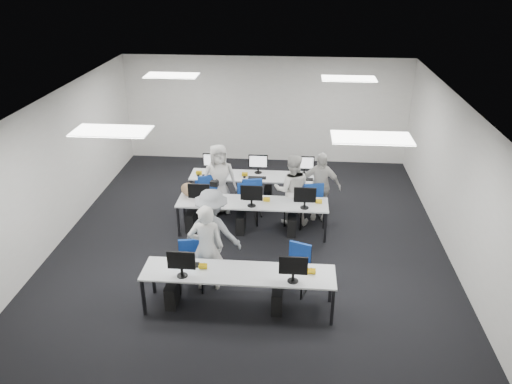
# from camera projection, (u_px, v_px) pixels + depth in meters

# --- Properties ---
(room) EXTENTS (9.00, 9.02, 3.00)m
(room) POSITION_uv_depth(u_px,v_px,m) (251.00, 172.00, 10.06)
(room) COLOR black
(room) RESTS_ON ground
(ceiling_panels) EXTENTS (5.20, 4.60, 0.02)m
(ceiling_panels) POSITION_uv_depth(u_px,v_px,m) (251.00, 100.00, 9.42)
(ceiling_panels) COLOR white
(ceiling_panels) RESTS_ON room
(desk_front) EXTENTS (3.20, 0.70, 0.73)m
(desk_front) POSITION_uv_depth(u_px,v_px,m) (238.00, 275.00, 8.25)
(desk_front) COLOR silver
(desk_front) RESTS_ON ground
(desk_mid) EXTENTS (3.20, 0.70, 0.73)m
(desk_mid) POSITION_uv_depth(u_px,v_px,m) (252.00, 204.00, 10.59)
(desk_mid) COLOR silver
(desk_mid) RESTS_ON ground
(desk_back) EXTENTS (3.20, 0.70, 0.73)m
(desk_back) POSITION_uv_depth(u_px,v_px,m) (258.00, 178.00, 11.85)
(desk_back) COLOR silver
(desk_back) RESTS_ON ground
(equipment_front) EXTENTS (2.51, 0.41, 1.19)m
(equipment_front) POSITION_uv_depth(u_px,v_px,m) (227.00, 291.00, 8.38)
(equipment_front) COLOR #0B4B94
(equipment_front) RESTS_ON desk_front
(equipment_mid) EXTENTS (2.91, 0.41, 1.19)m
(equipment_mid) POSITION_uv_depth(u_px,v_px,m) (243.00, 217.00, 10.72)
(equipment_mid) COLOR white
(equipment_mid) RESTS_ON desk_mid
(equipment_back) EXTENTS (2.91, 0.41, 1.19)m
(equipment_back) POSITION_uv_depth(u_px,v_px,m) (266.00, 190.00, 11.99)
(equipment_back) COLOR white
(equipment_back) RESTS_ON desk_back
(chair_0) EXTENTS (0.50, 0.54, 0.88)m
(chair_0) POSITION_uv_depth(u_px,v_px,m) (191.00, 274.00, 8.97)
(chair_0) COLOR navy
(chair_0) RESTS_ON ground
(chair_1) EXTENTS (0.56, 0.58, 0.87)m
(chair_1) POSITION_uv_depth(u_px,v_px,m) (296.00, 277.00, 8.89)
(chair_1) COLOR navy
(chair_1) RESTS_ON ground
(chair_2) EXTENTS (0.49, 0.52, 0.82)m
(chair_2) POSITION_uv_depth(u_px,v_px,m) (205.00, 205.00, 11.47)
(chair_2) COLOR navy
(chair_2) RESTS_ON ground
(chair_3) EXTENTS (0.51, 0.54, 0.88)m
(chair_3) POSITION_uv_depth(u_px,v_px,m) (247.00, 211.00, 11.18)
(chair_3) COLOR navy
(chair_3) RESTS_ON ground
(chair_4) EXTENTS (0.55, 0.57, 0.86)m
(chair_4) POSITION_uv_depth(u_px,v_px,m) (296.00, 213.00, 11.09)
(chair_4) COLOR navy
(chair_4) RESTS_ON ground
(chair_5) EXTENTS (0.63, 0.65, 0.97)m
(chair_5) POSITION_uv_depth(u_px,v_px,m) (207.00, 199.00, 11.68)
(chair_5) COLOR navy
(chair_5) RESTS_ON ground
(chair_6) EXTENTS (0.56, 0.59, 0.96)m
(chair_6) POSITION_uv_depth(u_px,v_px,m) (251.00, 201.00, 11.55)
(chair_6) COLOR navy
(chair_6) RESTS_ON ground
(chair_7) EXTENTS (0.57, 0.60, 0.94)m
(chair_7) POSITION_uv_depth(u_px,v_px,m) (310.00, 206.00, 11.34)
(chair_7) COLOR navy
(chair_7) RESTS_ON ground
(handbag) EXTENTS (0.42, 0.33, 0.30)m
(handbag) POSITION_uv_depth(u_px,v_px,m) (189.00, 190.00, 10.77)
(handbag) COLOR #95734D
(handbag) RESTS_ON desk_mid
(student_0) EXTENTS (0.64, 0.46, 1.66)m
(student_0) POSITION_uv_depth(u_px,v_px,m) (206.00, 248.00, 8.72)
(student_0) COLOR silver
(student_0) RESTS_ON ground
(student_1) EXTENTS (0.82, 0.65, 1.63)m
(student_1) POSITION_uv_depth(u_px,v_px,m) (292.00, 190.00, 10.92)
(student_1) COLOR silver
(student_1) RESTS_ON ground
(student_2) EXTENTS (0.94, 0.77, 1.65)m
(student_2) POSITION_uv_depth(u_px,v_px,m) (219.00, 179.00, 11.43)
(student_2) COLOR silver
(student_2) RESTS_ON ground
(student_3) EXTENTS (0.98, 0.51, 1.59)m
(student_3) POSITION_uv_depth(u_px,v_px,m) (320.00, 186.00, 11.14)
(student_3) COLOR silver
(student_3) RESTS_ON ground
(photographer) EXTENTS (1.20, 0.85, 1.68)m
(photographer) POSITION_uv_depth(u_px,v_px,m) (212.00, 231.00, 9.23)
(photographer) COLOR gray
(photographer) RESTS_ON ground
(dslr_camera) EXTENTS (0.18, 0.21, 0.10)m
(dslr_camera) POSITION_uv_depth(u_px,v_px,m) (214.00, 184.00, 9.00)
(dslr_camera) COLOR black
(dslr_camera) RESTS_ON photographer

